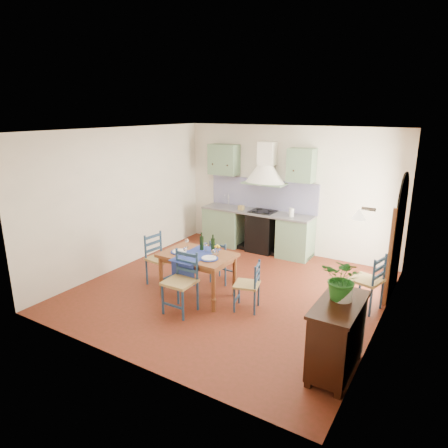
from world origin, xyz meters
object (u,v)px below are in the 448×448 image
(sideboard, at_px, (337,335))
(potted_plant, at_px, (343,279))
(dining_table, at_px, (198,259))
(chair_near, at_px, (181,282))

(sideboard, height_order, potted_plant, potted_plant)
(dining_table, relative_size, sideboard, 1.16)
(dining_table, relative_size, potted_plant, 2.28)
(chair_near, bearing_deg, potted_plant, -3.59)
(dining_table, xyz_separation_m, chair_near, (0.09, -0.58, -0.18))
(chair_near, height_order, potted_plant, potted_plant)
(dining_table, bearing_deg, chair_near, -81.21)
(dining_table, xyz_separation_m, sideboard, (2.63, -0.83, -0.17))
(chair_near, distance_m, potted_plant, 2.63)
(sideboard, distance_m, potted_plant, 0.70)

